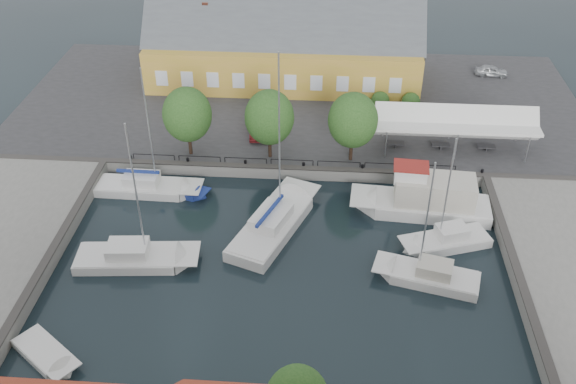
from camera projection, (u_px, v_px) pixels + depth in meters
The scene contains 16 objects.
ground at pixel (282, 256), 46.66m from camera, with size 140.00×140.00×0.00m, color black.
north_quay at pixel (300, 105), 65.20m from camera, with size 56.00×26.00×1.00m, color #2D2D30.
quay_edge_fittings at pixel (287, 206), 49.94m from camera, with size 56.00×24.72×0.40m.
warehouse at pixel (279, 47), 67.50m from camera, with size 28.56×14.00×9.55m.
tent_canopy at pixel (456, 122), 55.60m from camera, with size 14.00×4.00×2.83m.
quay_trees at pixel (269, 117), 53.81m from camera, with size 18.20×4.20×6.30m.
car_silver at pixel (491, 71), 69.47m from camera, with size 1.39×3.46×1.18m, color #B0B4B8.
car_red at pixel (259, 126), 59.02m from camera, with size 1.58×4.52×1.49m, color maroon.
center_sailboat at pixel (274, 225), 49.08m from camera, with size 6.81×11.13×14.59m.
trawler at pixel (426, 201), 50.50m from camera, with size 11.29×4.08×5.00m.
east_boat_a at pixel (447, 242), 47.51m from camera, with size 7.06×4.32×9.84m.
east_boat_b at pixel (429, 278), 44.35m from camera, with size 7.60×4.12×10.15m.
west_boat_a at pixel (147, 189), 53.26m from camera, with size 8.96×2.72×11.71m.
west_boat_c at pixel (134, 259), 45.94m from camera, with size 9.10×3.58×11.92m.
launch_sw at pixel (46, 356), 38.90m from camera, with size 5.07×4.45×0.98m.
launch_nw at pixel (183, 191), 53.25m from camera, with size 4.61×3.02×0.88m.
Camera 1 is at (2.99, -35.52, 30.47)m, focal length 40.00 mm.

